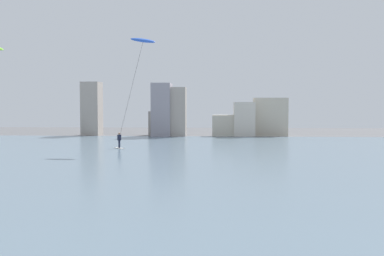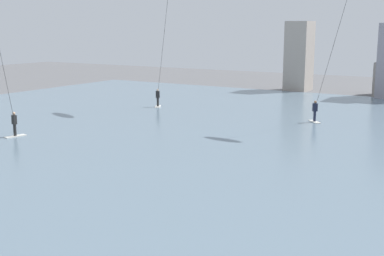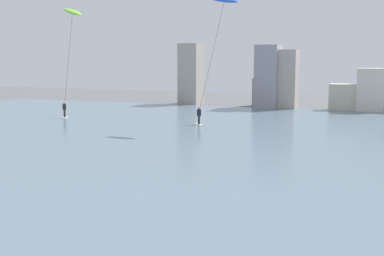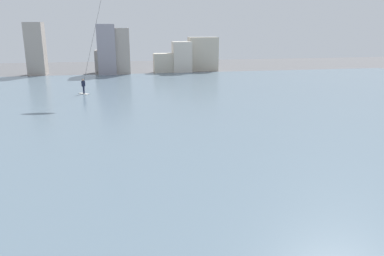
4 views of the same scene
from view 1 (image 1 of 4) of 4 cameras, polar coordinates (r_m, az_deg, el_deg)
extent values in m
cube|color=slate|center=(37.58, -0.44, -4.09)|extent=(84.00, 52.00, 0.10)
cube|color=#A89E93|center=(67.74, -12.65, 2.40)|extent=(2.58, 3.09, 7.90)
cube|color=#A89E93|center=(66.12, -4.03, 0.59)|extent=(3.07, 3.81, 3.60)
cube|color=gray|center=(64.49, -3.85, 2.31)|extent=(2.70, 3.92, 7.64)
cube|color=#A89E93|center=(64.15, -2.03, 2.06)|extent=(2.80, 2.66, 7.06)
cube|color=beige|center=(64.40, 4.51, 0.29)|extent=(4.28, 2.20, 3.10)
cube|color=beige|center=(64.26, 6.67, 1.09)|extent=(2.98, 2.55, 4.94)
cube|color=beige|center=(66.29, 9.95, 1.41)|extent=(4.90, 2.23, 5.58)
cube|color=silver|center=(47.11, -9.24, -2.55)|extent=(1.27, 1.33, 0.06)
cylinder|color=#191E33|center=(47.07, -9.25, -2.04)|extent=(0.20, 0.20, 0.78)
cube|color=#191E33|center=(47.01, -9.25, -1.21)|extent=(0.40, 0.39, 0.60)
sphere|color=#9E7051|center=(46.98, -9.26, -0.71)|extent=(0.20, 0.20, 0.20)
cylinder|color=#333333|center=(45.92, -7.80, 4.68)|extent=(2.80, 1.43, 9.69)
ellipsoid|color=blue|center=(45.40, -6.27, 11.03)|extent=(2.82, 1.45, 0.90)
camera|label=2|loc=(8.61, 16.97, 18.65)|focal=48.11mm
camera|label=3|loc=(6.73, 78.81, 14.83)|focal=48.62mm
camera|label=4|loc=(7.84, -54.80, 19.63)|focal=34.66mm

